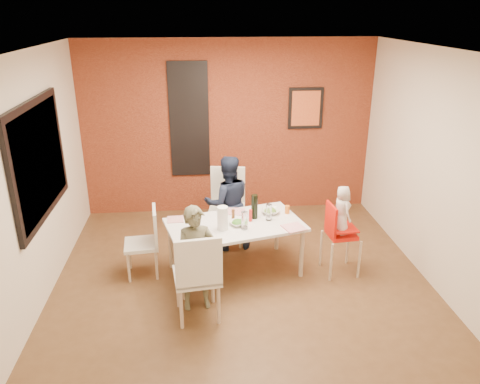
{
  "coord_description": "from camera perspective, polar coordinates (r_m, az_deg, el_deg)",
  "views": [
    {
      "loc": [
        -0.48,
        -4.86,
        3.1
      ],
      "look_at": [
        0.0,
        0.3,
        1.05
      ],
      "focal_mm": 35.0,
      "sensor_mm": 36.0,
      "label": 1
    }
  ],
  "objects": [
    {
      "name": "wine_glass_b",
      "position": [
        5.72,
        3.53,
        -2.48
      ],
      "size": [
        0.07,
        0.07,
        0.21
      ],
      "primitive_type": "cylinder",
      "color": "white",
      "rests_on": "dining_table"
    },
    {
      "name": "child_far",
      "position": [
        6.28,
        -1.52,
        -1.33
      ],
      "size": [
        0.69,
        0.56,
        1.31
      ],
      "primitive_type": "imported",
      "rotation": [
        0.0,
        0.0,
        3.25
      ],
      "color": "black",
      "rests_on": "ground"
    },
    {
      "name": "condiment_brown",
      "position": [
        5.7,
        -0.84,
        -2.83
      ],
      "size": [
        0.04,
        0.04,
        0.15
      ],
      "primitive_type": "cylinder",
      "color": "brown",
      "rests_on": "dining_table"
    },
    {
      "name": "wine_glass_a",
      "position": [
        5.48,
        0.54,
        -3.49
      ],
      "size": [
        0.08,
        0.08,
        0.22
      ],
      "primitive_type": "cylinder",
      "color": "white",
      "rests_on": "dining_table"
    },
    {
      "name": "high_chair",
      "position": [
        5.83,
        11.9,
        -4.8
      ],
      "size": [
        0.42,
        0.42,
        0.92
      ],
      "rotation": [
        0.0,
        0.0,
        1.66
      ],
      "color": "red",
      "rests_on": "ground"
    },
    {
      "name": "ground",
      "position": [
        5.78,
        0.28,
        -10.82
      ],
      "size": [
        4.5,
        4.5,
        0.0
      ],
      "primitive_type": "plane",
      "color": "brown",
      "rests_on": "ground"
    },
    {
      "name": "glassblock_surround",
      "position": [
        7.25,
        -6.21,
        8.69
      ],
      "size": [
        0.6,
        0.03,
        1.76
      ],
      "primitive_type": "cube",
      "color": "black",
      "rests_on": "wall_back"
    },
    {
      "name": "dining_table",
      "position": [
        5.69,
        -0.62,
        -4.4
      ],
      "size": [
        1.77,
        1.26,
        0.67
      ],
      "rotation": [
        0.0,
        0.0,
        0.25
      ],
      "color": "white",
      "rests_on": "ground"
    },
    {
      "name": "picture_window_pane",
      "position": [
        5.57,
        -23.17,
        3.64
      ],
      "size": [
        0.02,
        1.55,
        1.15
      ],
      "primitive_type": "cube",
      "color": "black",
      "rests_on": "wall_left"
    },
    {
      "name": "wall_front",
      "position": [
        3.18,
        4.39,
        -11.85
      ],
      "size": [
        4.5,
        0.02,
        2.7
      ],
      "primitive_type": "cube",
      "color": "beige",
      "rests_on": "ground"
    },
    {
      "name": "wine_bottle",
      "position": [
        5.75,
        1.78,
        -1.8
      ],
      "size": [
        0.08,
        0.08,
        0.31
      ],
      "primitive_type": "cylinder",
      "color": "black",
      "rests_on": "dining_table"
    },
    {
      "name": "glassblock_strip",
      "position": [
        7.26,
        -6.21,
        8.7
      ],
      "size": [
        0.55,
        0.03,
        1.7
      ],
      "primitive_type": "cube",
      "color": "silver",
      "rests_on": "wall_back"
    },
    {
      "name": "plate_far_left",
      "position": [
        5.81,
        -7.88,
        -3.32
      ],
      "size": [
        0.21,
        0.21,
        0.01
      ],
      "primitive_type": "cube",
      "rotation": [
        0.0,
        0.0,
        0.05
      ],
      "color": "white",
      "rests_on": "dining_table"
    },
    {
      "name": "plate_far_mid",
      "position": [
        5.97,
        -0.52,
        -2.39
      ],
      "size": [
        0.26,
        0.26,
        0.01
      ],
      "primitive_type": "cube",
      "rotation": [
        0.0,
        0.0,
        -0.19
      ],
      "color": "white",
      "rests_on": "dining_table"
    },
    {
      "name": "salad_bowl_b",
      "position": [
        5.94,
        3.71,
        -2.35
      ],
      "size": [
        0.23,
        0.23,
        0.06
      ],
      "primitive_type": "imported",
      "rotation": [
        0.0,
        0.0,
        -0.04
      ],
      "color": "silver",
      "rests_on": "dining_table"
    },
    {
      "name": "child_near",
      "position": [
        5.07,
        -5.34,
        -8.1
      ],
      "size": [
        0.47,
        0.34,
        1.2
      ],
      "primitive_type": "imported",
      "rotation": [
        0.0,
        0.0,
        0.14
      ],
      "color": "brown",
      "rests_on": "ground"
    },
    {
      "name": "condiment_green",
      "position": [
        5.71,
        1.29,
        -2.83
      ],
      "size": [
        0.04,
        0.04,
        0.15
      ],
      "primitive_type": "cylinder",
      "color": "#2B6F25",
      "rests_on": "dining_table"
    },
    {
      "name": "wall_back",
      "position": [
        7.34,
        -1.43,
        7.76
      ],
      "size": [
        4.5,
        0.02,
        2.7
      ],
      "primitive_type": "cube",
      "color": "beige",
      "rests_on": "ground"
    },
    {
      "name": "art_print_canvas",
      "position": [
        7.4,
        8.03,
        10.05
      ],
      "size": [
        0.44,
        0.01,
        0.54
      ],
      "primitive_type": "cube",
      "color": "orange",
      "rests_on": "wall_back"
    },
    {
      "name": "chair_left",
      "position": [
        5.82,
        -11.23,
        -5.57
      ],
      "size": [
        0.44,
        0.44,
        0.87
      ],
      "rotation": [
        0.0,
        0.0,
        4.81
      ],
      "color": "silver",
      "rests_on": "ground"
    },
    {
      "name": "art_print_frame",
      "position": [
        7.41,
        8.01,
        10.08
      ],
      "size": [
        0.54,
        0.03,
        0.64
      ],
      "primitive_type": "cube",
      "color": "black",
      "rests_on": "wall_back"
    },
    {
      "name": "picture_window_frame",
      "position": [
        5.57,
        -23.32,
        3.63
      ],
      "size": [
        0.05,
        1.7,
        1.3
      ],
      "primitive_type": "cube",
      "color": "black",
      "rests_on": "wall_left"
    },
    {
      "name": "toddler",
      "position": [
        5.72,
        12.33,
        -2.15
      ],
      "size": [
        0.26,
        0.33,
        0.6
      ],
      "primitive_type": "imported",
      "rotation": [
        0.0,
        0.0,
        1.81
      ],
      "color": "beige",
      "rests_on": "high_chair"
    },
    {
      "name": "condiment_red",
      "position": [
        5.69,
        1.28,
        -2.87
      ],
      "size": [
        0.04,
        0.04,
        0.15
      ],
      "primitive_type": "cylinder",
      "color": "red",
      "rests_on": "dining_table"
    },
    {
      "name": "salad_bowl_a",
      "position": [
        5.62,
        -0.24,
        -3.82
      ],
      "size": [
        0.25,
        0.25,
        0.05
      ],
      "primitive_type": "imported",
      "rotation": [
        0.0,
        0.0,
        0.33
      ],
      "color": "white",
      "rests_on": "dining_table"
    },
    {
      "name": "brick_accent_wall",
      "position": [
        7.32,
        -1.42,
        7.73
      ],
      "size": [
        4.5,
        0.02,
        2.7
      ],
      "primitive_type": "cube",
      "color": "maroon",
      "rests_on": "ground"
    },
    {
      "name": "chair_near",
      "position": [
        4.87,
        -5.17,
        -9.84
      ],
      "size": [
        0.52,
        0.52,
        1.02
      ],
      "rotation": [
        0.0,
        0.0,
        3.26
      ],
      "color": "silver",
      "rests_on": "ground"
    },
    {
      "name": "wall_left",
      "position": [
        5.46,
        -23.9,
        0.97
      ],
      "size": [
        0.02,
        4.5,
        2.7
      ],
      "primitive_type": "cube",
      "color": "beige",
      "rests_on": "ground"
    },
    {
      "name": "sippy_cup",
      "position": [
        5.95,
        5.77,
        -2.15
      ],
      "size": [
        0.06,
        0.06,
        0.1
      ],
      "primitive_type": "cylinder",
      "color": "#D06617",
      "rests_on": "dining_table"
    },
    {
      "name": "paper_towel_roll",
      "position": [
        5.46,
        -2.13,
        -3.21
      ],
      "size": [
        0.13,
        0.13,
        0.29
      ],
      "primitive_type": "cylinder",
      "color": "white",
      "rests_on": "dining_table"
    },
    {
      "name": "plate_near_left",
      "position": [
        5.21,
        -3.91,
        -6.21
      ],
      "size": [
        0.27,
        0.27,
        0.01
      ],
      "primitive_type": "cube",
      "rotation": [
        0.0,
        0.0,
        0.16
      ],
      "color": "white",
      "rests_on": "dining_table"
    },
    {
      "name": "ceiling",
      "position": [
        4.9,
        0.34,
        16.9
      ],
      "size": [
        4.5,
        4.5,
        0.02
      ],
      "primitive_type": "cube",
      "color": "silver",
      "rests_on": "wall_back"
    },
    {
      "name": "plate_near_right",
      "position": [
        5.59,
        6.58,
        -4.32
      ],
      "size": [
        0.3,
        0.3,
        0.01
      ],
      "primitive_type": "cube",
      "rotation": [
        0.0,
        0.0,
        0.33
      ],
      "color": "white",
      "rests_on": "dining_table"
    },
    {
      "name": "chair_far",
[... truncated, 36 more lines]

